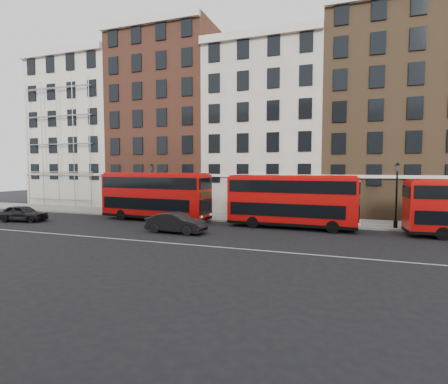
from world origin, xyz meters
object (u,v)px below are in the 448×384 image
(bus_c, at_px, (291,200))
(car_front, at_px, (176,223))
(bus_b, at_px, (155,195))
(car_rear, at_px, (23,213))

(bus_c, distance_m, car_front, 9.61)
(bus_b, distance_m, car_rear, 12.45)
(car_rear, relative_size, car_front, 0.95)
(bus_b, relative_size, bus_c, 1.04)
(car_rear, distance_m, car_front, 16.23)
(bus_b, relative_size, car_rear, 2.44)
(bus_b, distance_m, car_front, 7.11)
(bus_c, bearing_deg, car_front, -146.88)
(car_front, bearing_deg, bus_c, -55.86)
(bus_c, bearing_deg, car_rear, -167.67)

